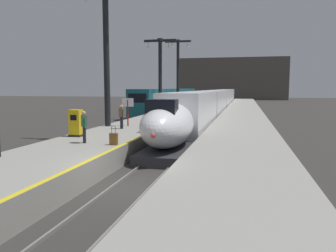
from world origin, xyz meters
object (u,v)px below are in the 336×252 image
(station_column_distant, at_px, (178,67))
(rolling_suitcase, at_px, (114,139))
(passenger_near_edge, at_px, (84,124))
(passenger_mid_platform, at_px, (122,115))
(departure_info_board, at_px, (128,106))
(ticket_machine_yellow, at_px, (76,124))
(regional_train_adjacent, at_px, (171,99))
(station_column_far, at_px, (160,68))
(passenger_far_waiting, at_px, (166,106))
(highspeed_train_main, at_px, (217,101))
(station_column_mid, at_px, (106,44))

(station_column_distant, height_order, rolling_suitcase, station_column_distant)
(passenger_near_edge, height_order, passenger_mid_platform, same)
(departure_info_board, bearing_deg, ticket_machine_yellow, -101.03)
(regional_train_adjacent, relative_size, ticket_machine_yellow, 22.87)
(station_column_far, xyz_separation_m, station_column_distant, (0.00, 11.01, 0.72))
(passenger_mid_platform, bearing_deg, station_column_distant, 93.30)
(rolling_suitcase, height_order, ticket_machine_yellow, ticket_machine_yellow)
(station_column_distant, xyz_separation_m, passenger_far_waiting, (2.16, -17.00, -5.07))
(highspeed_train_main, distance_m, ticket_machine_yellow, 34.45)
(regional_train_adjacent, xyz_separation_m, rolling_suitcase, (5.89, -39.87, -0.77))
(station_column_mid, relative_size, passenger_near_edge, 6.15)
(station_column_far, distance_m, station_column_distant, 11.04)
(passenger_far_waiting, distance_m, departure_info_board, 9.90)
(ticket_machine_yellow, height_order, departure_info_board, departure_info_board)
(regional_train_adjacent, relative_size, rolling_suitcase, 37.27)
(passenger_near_edge, height_order, passenger_far_waiting, same)
(highspeed_train_main, xyz_separation_m, rolling_suitcase, (-2.21, -36.32, -0.62))
(passenger_mid_platform, height_order, rolling_suitcase, passenger_mid_platform)
(station_column_mid, xyz_separation_m, departure_info_board, (1.50, 0.35, -4.66))
(station_column_far, bearing_deg, passenger_mid_platform, -84.64)
(highspeed_train_main, height_order, regional_train_adjacent, regional_train_adjacent)
(highspeed_train_main, xyz_separation_m, station_column_distant, (-5.90, -1.25, 5.13))
(regional_train_adjacent, distance_m, station_column_far, 16.52)
(highspeed_train_main, height_order, departure_info_board, highspeed_train_main)
(passenger_near_edge, xyz_separation_m, passenger_mid_platform, (-0.31, 6.25, 0.00))
(passenger_near_edge, bearing_deg, station_column_mid, 104.38)
(highspeed_train_main, distance_m, regional_train_adjacent, 8.84)
(passenger_mid_platform, bearing_deg, passenger_near_edge, -87.19)
(departure_info_board, bearing_deg, station_column_far, 95.40)
(passenger_near_edge, xyz_separation_m, departure_info_board, (-0.46, 7.98, 0.52))
(passenger_near_edge, xyz_separation_m, passenger_far_waiting, (0.21, 17.84, 0.00))
(highspeed_train_main, relative_size, ticket_machine_yellow, 47.00)
(passenger_far_waiting, relative_size, departure_info_board, 0.80)
(rolling_suitcase, relative_size, ticket_machine_yellow, 0.61)
(departure_info_board, bearing_deg, passenger_far_waiting, 86.14)
(highspeed_train_main, bearing_deg, rolling_suitcase, -93.48)
(highspeed_train_main, distance_m, station_column_far, 14.31)
(passenger_near_edge, bearing_deg, station_column_distant, 93.21)
(station_column_far, bearing_deg, station_column_distant, 90.00)
(station_column_far, height_order, station_column_distant, station_column_distant)
(passenger_near_edge, relative_size, departure_info_board, 0.80)
(regional_train_adjacent, bearing_deg, highspeed_train_main, -23.66)
(station_column_distant, bearing_deg, station_column_mid, -90.00)
(station_column_mid, height_order, passenger_mid_platform, station_column_mid)
(highspeed_train_main, distance_m, passenger_mid_platform, 30.13)
(passenger_far_waiting, height_order, ticket_machine_yellow, passenger_far_waiting)
(passenger_mid_platform, relative_size, rolling_suitcase, 1.72)
(station_column_mid, bearing_deg, rolling_suitcase, -64.81)
(highspeed_train_main, xyz_separation_m, passenger_near_edge, (-3.94, -36.09, 0.07))
(passenger_far_waiting, xyz_separation_m, ticket_machine_yellow, (-1.81, -15.76, -0.25))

